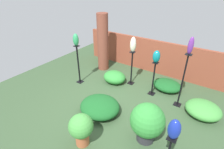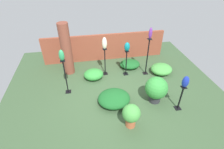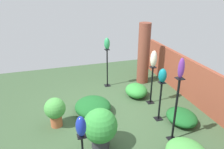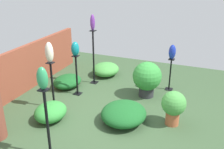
{
  "view_description": "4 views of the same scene",
  "coord_description": "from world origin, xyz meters",
  "px_view_note": "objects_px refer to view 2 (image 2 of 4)",
  "views": [
    {
      "loc": [
        2.2,
        -3.24,
        3.22
      ],
      "look_at": [
        -0.06,
        0.08,
        1.0
      ],
      "focal_mm": 28.0,
      "sensor_mm": 36.0,
      "label": 1
    },
    {
      "loc": [
        -0.98,
        -4.66,
        4.24
      ],
      "look_at": [
        -0.1,
        0.22,
        0.76
      ],
      "focal_mm": 28.0,
      "sensor_mm": 36.0,
      "label": 2
    },
    {
      "loc": [
        5.03,
        -1.42,
        3.41
      ],
      "look_at": [
        -0.19,
        0.19,
        1.08
      ],
      "focal_mm": 35.0,
      "sensor_mm": 36.0,
      "label": 3
    },
    {
      "loc": [
        -4.88,
        -2.03,
        3.23
      ],
      "look_at": [
        0.16,
        0.02,
        0.96
      ],
      "focal_mm": 42.0,
      "sensor_mm": 36.0,
      "label": 4
    }
  ],
  "objects_px": {
    "art_vase_violet": "(150,33)",
    "pedestal_ivory": "(105,63)",
    "art_vase_jade": "(62,55)",
    "pedestal_jade": "(66,78)",
    "potted_plant_mid_left": "(131,114)",
    "art_vase_cobalt": "(185,82)",
    "art_vase_teal": "(127,47)",
    "potted_plant_front_right": "(156,89)",
    "pedestal_violet": "(147,58)",
    "pedestal_cobalt": "(180,99)",
    "pedestal_teal": "(126,64)",
    "brick_pillar": "(66,50)",
    "art_vase_ivory": "(104,43)"
  },
  "relations": [
    {
      "from": "brick_pillar",
      "to": "pedestal_cobalt",
      "type": "xyz_separation_m",
      "value": [
        3.54,
        -2.82,
        -0.67
      ]
    },
    {
      "from": "pedestal_violet",
      "to": "art_vase_jade",
      "type": "bearing_deg",
      "value": -168.49
    },
    {
      "from": "art_vase_teal",
      "to": "art_vase_cobalt",
      "type": "relative_size",
      "value": 0.92
    },
    {
      "from": "brick_pillar",
      "to": "pedestal_teal",
      "type": "distance_m",
      "value": 2.47
    },
    {
      "from": "art_vase_jade",
      "to": "pedestal_jade",
      "type": "bearing_deg",
      "value": 0.0
    },
    {
      "from": "pedestal_jade",
      "to": "pedestal_ivory",
      "type": "distance_m",
      "value": 1.79
    },
    {
      "from": "pedestal_ivory",
      "to": "pedestal_teal",
      "type": "bearing_deg",
      "value": -11.97
    },
    {
      "from": "pedestal_teal",
      "to": "art_vase_cobalt",
      "type": "relative_size",
      "value": 2.75
    },
    {
      "from": "art_vase_jade",
      "to": "potted_plant_mid_left",
      "type": "bearing_deg",
      "value": -45.39
    },
    {
      "from": "art_vase_ivory",
      "to": "art_vase_violet",
      "type": "bearing_deg",
      "value": -9.33
    },
    {
      "from": "pedestal_cobalt",
      "to": "pedestal_ivory",
      "type": "bearing_deg",
      "value": 130.38
    },
    {
      "from": "art_vase_violet",
      "to": "art_vase_jade",
      "type": "bearing_deg",
      "value": -168.49
    },
    {
      "from": "art_vase_violet",
      "to": "pedestal_ivory",
      "type": "bearing_deg",
      "value": 170.67
    },
    {
      "from": "potted_plant_mid_left",
      "to": "potted_plant_front_right",
      "type": "bearing_deg",
      "value": 38.78
    },
    {
      "from": "art_vase_teal",
      "to": "art_vase_ivory",
      "type": "xyz_separation_m",
      "value": [
        -0.85,
        0.18,
        0.14
      ]
    },
    {
      "from": "art_vase_ivory",
      "to": "potted_plant_front_right",
      "type": "height_order",
      "value": "art_vase_ivory"
    },
    {
      "from": "potted_plant_front_right",
      "to": "pedestal_jade",
      "type": "bearing_deg",
      "value": 161.23
    },
    {
      "from": "pedestal_violet",
      "to": "potted_plant_front_right",
      "type": "relative_size",
      "value": 1.66
    },
    {
      "from": "art_vase_jade",
      "to": "pedestal_teal",
      "type": "bearing_deg",
      "value": 17.56
    },
    {
      "from": "pedestal_ivory",
      "to": "potted_plant_mid_left",
      "type": "relative_size",
      "value": 1.5
    },
    {
      "from": "pedestal_cobalt",
      "to": "art_vase_teal",
      "type": "bearing_deg",
      "value": 118.39
    },
    {
      "from": "art_vase_jade",
      "to": "potted_plant_front_right",
      "type": "xyz_separation_m",
      "value": [
        2.96,
        -1.01,
        -1.0
      ]
    },
    {
      "from": "brick_pillar",
      "to": "potted_plant_front_right",
      "type": "height_order",
      "value": "brick_pillar"
    },
    {
      "from": "pedestal_teal",
      "to": "art_vase_violet",
      "type": "xyz_separation_m",
      "value": [
        0.84,
        -0.1,
        1.3
      ]
    },
    {
      "from": "pedestal_ivory",
      "to": "art_vase_ivory",
      "type": "height_order",
      "value": "art_vase_ivory"
    },
    {
      "from": "brick_pillar",
      "to": "art_vase_violet",
      "type": "height_order",
      "value": "brick_pillar"
    },
    {
      "from": "art_vase_jade",
      "to": "potted_plant_mid_left",
      "type": "height_order",
      "value": "art_vase_jade"
    },
    {
      "from": "art_vase_cobalt",
      "to": "pedestal_jade",
      "type": "bearing_deg",
      "value": 157.35
    },
    {
      "from": "pedestal_teal",
      "to": "pedestal_cobalt",
      "type": "xyz_separation_m",
      "value": [
        1.21,
        -2.25,
        -0.09
      ]
    },
    {
      "from": "potted_plant_front_right",
      "to": "pedestal_ivory",
      "type": "bearing_deg",
      "value": 126.58
    },
    {
      "from": "pedestal_cobalt",
      "to": "potted_plant_front_right",
      "type": "height_order",
      "value": "potted_plant_front_right"
    },
    {
      "from": "pedestal_cobalt",
      "to": "art_vase_jade",
      "type": "distance_m",
      "value": 4.05
    },
    {
      "from": "potted_plant_front_right",
      "to": "art_vase_teal",
      "type": "bearing_deg",
      "value": 108.49
    },
    {
      "from": "art_vase_cobalt",
      "to": "brick_pillar",
      "type": "bearing_deg",
      "value": 141.47
    },
    {
      "from": "art_vase_jade",
      "to": "potted_plant_mid_left",
      "type": "xyz_separation_m",
      "value": [
        1.86,
        -1.89,
        -1.07
      ]
    },
    {
      "from": "pedestal_ivory",
      "to": "art_vase_cobalt",
      "type": "distance_m",
      "value": 3.23
    },
    {
      "from": "brick_pillar",
      "to": "pedestal_jade",
      "type": "relative_size",
      "value": 1.61
    },
    {
      "from": "art_vase_violet",
      "to": "art_vase_ivory",
      "type": "xyz_separation_m",
      "value": [
        -1.69,
        0.28,
        -0.39
      ]
    },
    {
      "from": "pedestal_teal",
      "to": "art_vase_ivory",
      "type": "distance_m",
      "value": 1.26
    },
    {
      "from": "art_vase_cobalt",
      "to": "art_vase_teal",
      "type": "bearing_deg",
      "value": 118.39
    },
    {
      "from": "art_vase_jade",
      "to": "potted_plant_mid_left",
      "type": "distance_m",
      "value": 2.86
    },
    {
      "from": "potted_plant_mid_left",
      "to": "potted_plant_front_right",
      "type": "relative_size",
      "value": 0.82
    },
    {
      "from": "pedestal_violet",
      "to": "art_vase_teal",
      "type": "relative_size",
      "value": 4.32
    },
    {
      "from": "brick_pillar",
      "to": "art_vase_jade",
      "type": "relative_size",
      "value": 5.45
    },
    {
      "from": "art_vase_cobalt",
      "to": "potted_plant_mid_left",
      "type": "bearing_deg",
      "value": -167.23
    },
    {
      "from": "potted_plant_mid_left",
      "to": "pedestal_violet",
      "type": "bearing_deg",
      "value": 62.05
    },
    {
      "from": "potted_plant_mid_left",
      "to": "art_vase_violet",
      "type": "bearing_deg",
      "value": 62.05
    },
    {
      "from": "pedestal_jade",
      "to": "art_vase_violet",
      "type": "relative_size",
      "value": 3.02
    },
    {
      "from": "brick_pillar",
      "to": "pedestal_cobalt",
      "type": "distance_m",
      "value": 4.58
    },
    {
      "from": "pedestal_ivory",
      "to": "potted_plant_mid_left",
      "type": "height_order",
      "value": "pedestal_ivory"
    }
  ]
}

